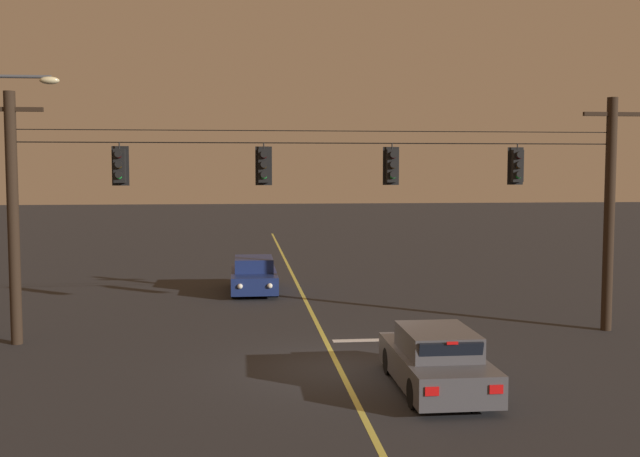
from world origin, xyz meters
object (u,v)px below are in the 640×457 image
at_px(traffic_light_left_inner, 264,166).
at_px(street_lamp_corner, 1,179).
at_px(car_oncoming_lead, 254,276).
at_px(traffic_light_right_inner, 517,166).
at_px(traffic_light_leftmost, 120,166).
at_px(car_waiting_near_lane, 436,361).
at_px(traffic_light_centre, 392,166).

xyz_separation_m(traffic_light_left_inner, street_lamp_corner, (-7.53, 0.79, -0.39)).
height_order(car_oncoming_lead, street_lamp_corner, street_lamp_corner).
relative_size(traffic_light_right_inner, car_oncoming_lead, 0.28).
xyz_separation_m(traffic_light_leftmost, traffic_light_right_inner, (11.61, 0.00, 0.00)).
relative_size(traffic_light_leftmost, car_oncoming_lead, 0.28).
height_order(traffic_light_leftmost, traffic_light_right_inner, same).
relative_size(traffic_light_left_inner, car_waiting_near_lane, 0.28).
height_order(traffic_light_centre, street_lamp_corner, street_lamp_corner).
relative_size(traffic_light_centre, traffic_light_right_inner, 1.00).
relative_size(traffic_light_left_inner, traffic_light_right_inner, 1.00).
bearing_deg(car_waiting_near_lane, car_oncoming_lead, 105.20).
relative_size(traffic_light_right_inner, street_lamp_corner, 0.16).
xyz_separation_m(traffic_light_centre, street_lamp_corner, (-11.28, 0.79, -0.39)).
bearing_deg(car_waiting_near_lane, street_lamp_corner, 150.44).
bearing_deg(car_oncoming_lead, traffic_light_centre, -65.31).
relative_size(traffic_light_left_inner, car_oncoming_lead, 0.28).
height_order(traffic_light_right_inner, car_oncoming_lead, traffic_light_right_inner).
xyz_separation_m(traffic_light_leftmost, traffic_light_left_inner, (4.06, 0.00, 0.00)).
xyz_separation_m(traffic_light_centre, car_oncoming_lead, (-3.91, 8.50, -4.39)).
relative_size(traffic_light_right_inner, car_waiting_near_lane, 0.28).
bearing_deg(traffic_light_left_inner, car_waiting_near_lane, -56.63).
bearing_deg(traffic_light_centre, traffic_light_left_inner, 180.00).
height_order(traffic_light_left_inner, street_lamp_corner, street_lamp_corner).
distance_m(traffic_light_left_inner, traffic_light_right_inner, 7.55).
bearing_deg(street_lamp_corner, traffic_light_right_inner, -3.00).
distance_m(traffic_light_centre, street_lamp_corner, 11.32).
xyz_separation_m(car_waiting_near_lane, street_lamp_corner, (-11.20, 6.35, 4.00)).
relative_size(traffic_light_leftmost, traffic_light_centre, 1.00).
height_order(traffic_light_right_inner, car_waiting_near_lane, traffic_light_right_inner).
relative_size(traffic_light_left_inner, traffic_light_centre, 1.00).
xyz_separation_m(traffic_light_right_inner, car_waiting_near_lane, (-3.88, -5.56, -4.39)).
distance_m(traffic_light_leftmost, car_oncoming_lead, 10.34).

